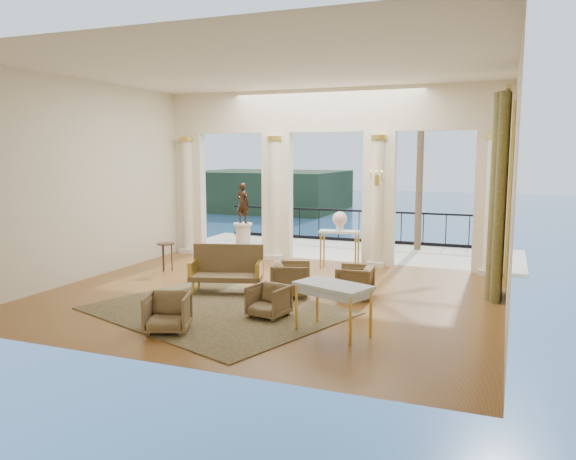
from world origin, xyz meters
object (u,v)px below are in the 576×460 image
at_px(armchair_a, 168,311).
at_px(game_table, 333,289).
at_px(armchair_b, 269,300).
at_px(side_table, 166,247).
at_px(console_table, 340,237).
at_px(pedestal, 243,242).
at_px(statue, 243,203).
at_px(armchair_c, 355,280).
at_px(armchair_d, 291,278).
at_px(settee, 227,269).

xyz_separation_m(armchair_a, game_table, (2.51, 0.89, 0.38)).
xyz_separation_m(armchair_b, side_table, (-3.86, 2.65, 0.27)).
distance_m(game_table, console_table, 5.11).
height_order(pedestal, side_table, pedestal).
relative_size(armchair_b, statue, 0.59).
relative_size(armchair_b, console_table, 0.61).
xyz_separation_m(armchair_b, console_table, (-0.01, 4.48, 0.47)).
distance_m(pedestal, statue, 1.06).
xyz_separation_m(armchair_a, armchair_c, (2.26, 3.23, 0.00)).
height_order(game_table, pedestal, pedestal).
height_order(pedestal, statue, statue).
relative_size(armchair_b, pedestal, 0.64).
bearing_deg(armchair_c, side_table, -103.30).
relative_size(armchair_b, armchair_d, 0.84).
bearing_deg(settee, game_table, -49.29).
bearing_deg(pedestal, armchair_a, -75.50).
bearing_deg(settee, console_table, 47.40).
bearing_deg(armchair_d, console_table, -18.95).
distance_m(armchair_b, settee, 2.06).
relative_size(armchair_a, statue, 0.64).
height_order(settee, game_table, settee).
xyz_separation_m(armchair_a, settee, (-0.33, 2.71, 0.14)).
height_order(armchair_a, settee, settee).
xyz_separation_m(armchair_d, console_table, (0.16, 2.96, 0.41)).
relative_size(console_table, side_table, 1.52).
distance_m(statue, console_table, 2.84).
bearing_deg(armchair_c, armchair_a, -39.46).
distance_m(armchair_a, game_table, 2.69).
bearing_deg(game_table, pedestal, 149.46).
relative_size(settee, game_table, 1.19).
height_order(armchair_a, game_table, game_table).
bearing_deg(armchair_c, settee, -83.22).
xyz_separation_m(pedestal, console_table, (2.73, -0.16, 0.31)).
height_order(console_table, side_table, console_table).
height_order(statue, console_table, statue).
bearing_deg(settee, armchair_d, -10.18).
bearing_deg(armchair_c, pedestal, -130.41).
height_order(settee, pedestal, pedestal).
relative_size(statue, side_table, 1.57).
relative_size(armchair_a, console_table, 0.67).
bearing_deg(game_table, armchair_c, 117.03).
bearing_deg(game_table, armchair_a, -139.53).
xyz_separation_m(armchair_c, statue, (-3.81, 2.76, 1.19)).
bearing_deg(armchair_b, armchair_c, 71.41).
bearing_deg(console_table, armchair_d, -99.98).
height_order(statue, side_table, statue).
bearing_deg(side_table, armchair_b, -34.46).
bearing_deg(console_table, armchair_c, -74.58).
relative_size(armchair_c, console_table, 0.68).
distance_m(armchair_c, armchair_d, 1.28).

